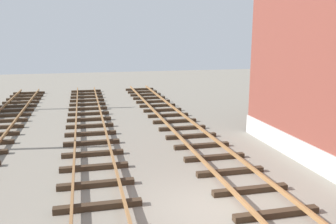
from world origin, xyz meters
name	(u,v)px	position (x,y,z in m)	size (l,w,h in m)	color
ground_plane	(215,209)	(0.00, 0.00, 0.00)	(80.00, 80.00, 0.00)	gray
track_near_building	(262,200)	(1.47, 0.00, 0.13)	(2.50, 47.46, 0.32)	#38281C
track_centre	(100,218)	(-3.23, 0.00, 0.13)	(2.50, 47.46, 0.32)	#38281C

